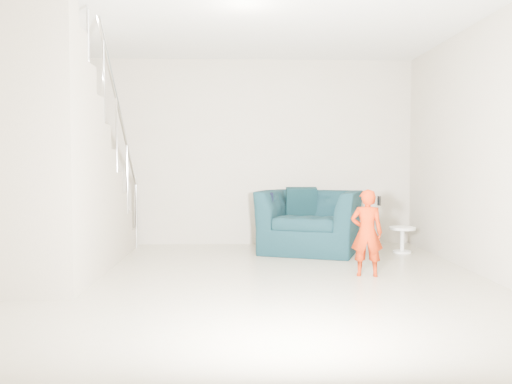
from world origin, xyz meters
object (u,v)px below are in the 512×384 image
at_px(armchair, 311,221).
at_px(staircase, 54,186).
at_px(toddler, 367,233).
at_px(side_table, 402,235).

height_order(armchair, staircase, staircase).
xyz_separation_m(armchair, toddler, (0.38, -1.57, 0.05)).
bearing_deg(side_table, staircase, -162.12).
bearing_deg(side_table, armchair, 174.99).
height_order(toddler, staircase, staircase).
bearing_deg(staircase, armchair, 26.28).
bearing_deg(armchair, side_table, 14.92).
xyz_separation_m(armchair, side_table, (1.21, -0.11, -0.18)).
distance_m(toddler, staircase, 3.33).
height_order(armchair, side_table, armchair).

